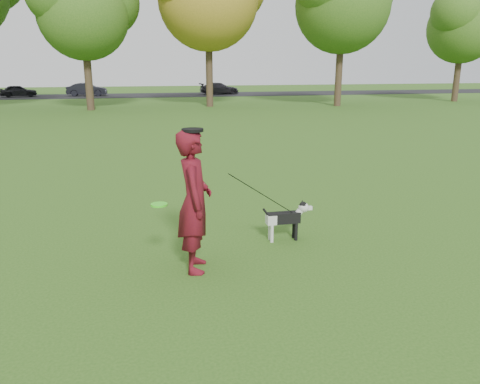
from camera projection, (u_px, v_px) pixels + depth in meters
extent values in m
plane|color=#285116|center=(217.00, 255.00, 7.31)|extent=(120.00, 120.00, 0.00)
cube|color=black|center=(147.00, 95.00, 45.00)|extent=(120.00, 7.00, 0.02)
imported|color=#520B1D|center=(194.00, 202.00, 6.58)|extent=(0.58, 0.80, 2.04)
cube|color=black|center=(283.00, 218.00, 7.85)|extent=(0.56, 0.17, 0.18)
cube|color=silver|center=(271.00, 219.00, 7.81)|extent=(0.16, 0.18, 0.16)
cylinder|color=silver|center=(272.00, 234.00, 7.81)|extent=(0.06, 0.06, 0.31)
cylinder|color=silver|center=(270.00, 231.00, 7.93)|extent=(0.06, 0.06, 0.31)
cylinder|color=black|center=(296.00, 232.00, 7.90)|extent=(0.06, 0.06, 0.31)
cylinder|color=black|center=(294.00, 229.00, 8.02)|extent=(0.06, 0.06, 0.31)
cylinder|color=silver|center=(298.00, 214.00, 7.89)|extent=(0.19, 0.11, 0.20)
sphere|color=silver|center=(304.00, 207.00, 7.88)|extent=(0.17, 0.17, 0.17)
sphere|color=black|center=(303.00, 206.00, 7.87)|extent=(0.13, 0.13, 0.13)
cube|color=silver|center=(309.00, 208.00, 7.90)|extent=(0.11, 0.07, 0.06)
sphere|color=black|center=(312.00, 208.00, 7.92)|extent=(0.04, 0.04, 0.04)
cone|color=black|center=(304.00, 203.00, 7.81)|extent=(0.06, 0.06, 0.07)
cone|color=black|center=(302.00, 202.00, 7.90)|extent=(0.06, 0.06, 0.07)
cylinder|color=black|center=(268.00, 215.00, 7.78)|extent=(0.19, 0.04, 0.25)
cylinder|color=black|center=(295.00, 214.00, 7.88)|extent=(0.12, 0.12, 0.02)
imported|color=black|center=(18.00, 91.00, 42.48)|extent=(3.31, 1.85, 1.06)
imported|color=black|center=(87.00, 89.00, 43.70)|extent=(3.67, 1.40, 1.19)
imported|color=black|center=(219.00, 88.00, 46.30)|extent=(3.96, 1.83, 1.12)
cylinder|color=#3CEA1D|center=(159.00, 205.00, 6.38)|extent=(0.23, 0.23, 0.02)
cylinder|color=black|center=(192.00, 130.00, 6.31)|extent=(0.30, 0.30, 0.04)
cylinder|color=#38281C|center=(88.00, 77.00, 29.96)|extent=(0.48, 0.48, 4.20)
sphere|color=#426B1E|center=(82.00, 5.00, 28.81)|extent=(5.60, 5.60, 5.60)
cylinder|color=#38281C|center=(209.00, 70.00, 32.44)|extent=(0.48, 0.48, 5.04)
cylinder|color=#38281C|center=(339.00, 71.00, 32.92)|extent=(0.48, 0.48, 4.83)
cylinder|color=#38281C|center=(457.00, 76.00, 37.19)|extent=(0.48, 0.48, 3.99)
sphere|color=#426B1E|center=(464.00, 21.00, 36.10)|extent=(5.32, 5.32, 5.32)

